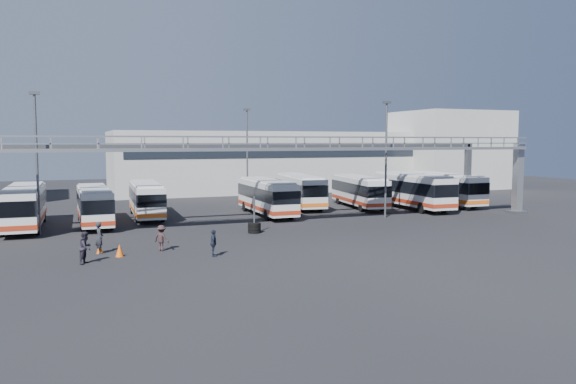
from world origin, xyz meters
name	(u,v)px	position (x,y,z in m)	size (l,w,h in m)	color
ground	(288,239)	(0.00, 0.00, 0.00)	(140.00, 140.00, 0.00)	black
gantry	(260,157)	(0.00, 5.87, 5.51)	(51.40, 5.15, 7.10)	gray
warehouse	(268,161)	(12.00, 38.00, 4.00)	(42.00, 14.00, 8.00)	#9E9E99
building_right	(449,150)	(38.00, 32.00, 5.50)	(14.00, 12.00, 11.00)	#B2B2AD
light_pole_left	(37,155)	(-16.00, 8.00, 5.73)	(0.70, 0.35, 10.21)	#4C4F54
light_pole_mid	(386,153)	(12.00, 7.00, 5.73)	(0.70, 0.35, 10.21)	#4C4F54
light_pole_back	(247,151)	(4.00, 22.00, 5.73)	(0.70, 0.35, 10.21)	#4C4F54
bus_1	(24,205)	(-17.17, 11.61, 1.84)	(2.81, 11.00, 3.32)	silver
bus_2	(94,204)	(-12.09, 11.78, 1.70)	(2.45, 10.13, 3.07)	silver
bus_3	(146,198)	(-7.61, 14.79, 1.71)	(2.82, 10.29, 3.10)	silver
bus_5	(267,196)	(2.82, 12.42, 1.80)	(2.72, 10.75, 3.25)	silver
bus_6	(300,190)	(7.94, 16.83, 1.83)	(3.88, 11.14, 3.31)	silver
bus_7	(359,190)	(13.56, 14.56, 1.77)	(3.82, 10.74, 3.19)	silver
bus_8	(412,189)	(17.93, 11.75, 1.94)	(3.07, 11.65, 3.51)	silver
bus_9	(443,187)	(22.82, 13.23, 1.87)	(2.63, 11.12, 3.38)	silver
pedestrian_a	(99,238)	(-12.36, -0.50, 0.96)	(0.70, 0.46, 1.91)	black
pedestrian_b	(86,248)	(-13.22, -3.19, 0.89)	(0.87, 0.68, 1.79)	black
pedestrian_c	(162,238)	(-8.78, -1.09, 0.80)	(1.03, 0.59, 1.60)	#2E1F1F
pedestrian_d	(214,243)	(-6.23, -3.91, 0.79)	(0.93, 0.39, 1.59)	#1B2231
cone_left	(120,250)	(-11.34, -1.91, 0.37)	(0.47, 0.47, 0.75)	#DD540C
cone_right	(100,248)	(-12.37, -0.49, 0.31)	(0.40, 0.40, 0.63)	#DD540C
tire_stack	(254,227)	(-1.37, 3.29, 0.46)	(0.95, 0.95, 2.70)	black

